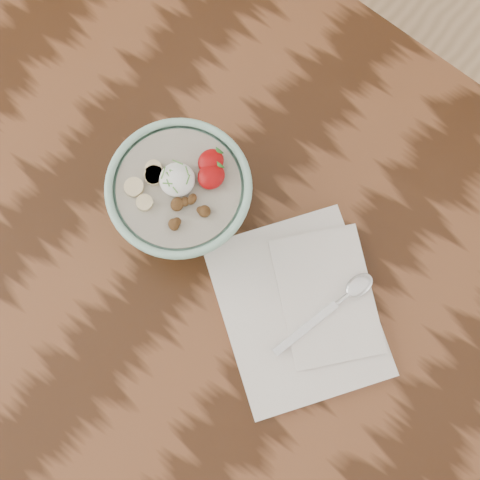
% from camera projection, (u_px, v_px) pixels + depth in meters
% --- Properties ---
extents(table, '(1.60, 0.90, 0.75)m').
position_uv_depth(table, '(206.00, 249.00, 1.06)').
color(table, '#331B0C').
rests_on(table, ground).
extents(breakfast_bowl, '(0.19, 0.19, 0.13)m').
position_uv_depth(breakfast_bowl, '(181.00, 196.00, 0.91)').
color(breakfast_bowl, '#94C7B1').
rests_on(breakfast_bowl, table).
extents(napkin, '(0.33, 0.31, 0.02)m').
position_uv_depth(napkin, '(304.00, 307.00, 0.93)').
color(napkin, white).
rests_on(napkin, table).
extents(spoon, '(0.06, 0.17, 0.01)m').
position_uv_depth(spoon, '(346.00, 296.00, 0.93)').
color(spoon, silver).
rests_on(spoon, napkin).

